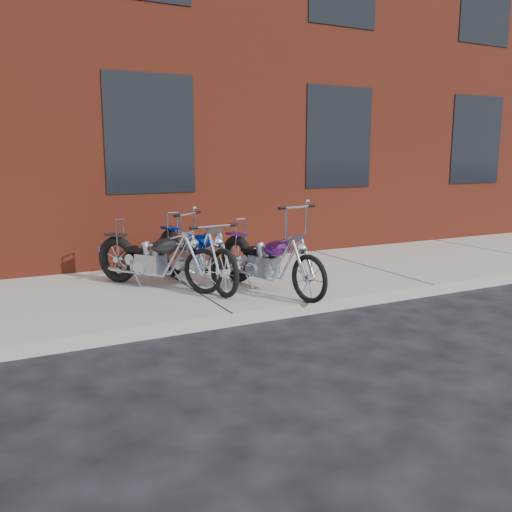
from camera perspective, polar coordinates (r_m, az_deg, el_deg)
ground at (r=6.07m, az=-2.47°, el=-7.44°), size 120.00×120.00×0.00m
sidewalk at (r=7.39m, az=-7.30°, el=-3.64°), size 22.00×3.00×0.15m
building_brick at (r=13.65m, az=-17.48°, el=19.00°), size 22.00×10.00×8.00m
chopper_purple at (r=6.95m, az=1.24°, el=-0.72°), size 0.62×2.01×1.14m
chopper_blue at (r=7.31m, az=-6.58°, el=-0.10°), size 0.54×2.13×0.93m
chopper_third at (r=7.27m, az=-10.54°, el=-0.45°), size 1.26×1.68×1.02m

